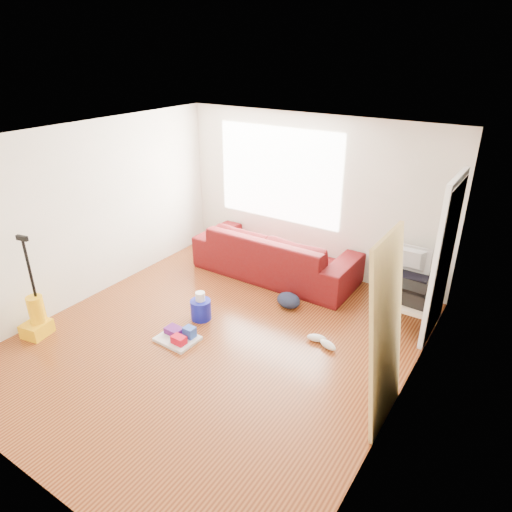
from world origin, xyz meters
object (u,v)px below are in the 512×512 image
Objects in this scene: backpack at (288,306)px; vacuum at (36,317)px; sofa at (275,275)px; side_table at (410,306)px; tv_stand at (402,286)px; bucket at (201,318)px; cleaning_tray at (179,336)px.

vacuum is (-2.36, -2.36, 0.25)m from backpack.
side_table is (2.26, -0.43, 0.37)m from sofa.
side_table is 1.66m from backpack.
bucket is at bearing -139.86° from tv_stand.
bucket is at bearing -115.12° from backpack.
vacuum reaches higher than backpack.
backpack is at bearing 62.80° from cleaning_tray.
vacuum is at bearing 61.45° from sofa.
vacuum is (-3.95, -2.68, -0.12)m from side_table.
sofa is at bearing 84.10° from bucket.
cleaning_tray reaches higher than backpack.
backpack is 0.27× the size of vacuum.
side_table is 1.49× the size of backpack.
sofa is 1.00m from backpack.
side_table reaches higher than backpack.
vacuum is at bearing -145.82° from side_table.
tv_stand reaches higher than sofa.
tv_stand is 0.77m from side_table.
cleaning_tray is at bearing 87.79° from sofa.
bucket is at bearing 32.44° from vacuum.
bucket is 0.54× the size of cleaning_tray.
tv_stand reaches higher than bucket.
bucket reaches higher than backpack.
tv_stand is 1.66m from backpack.
side_table is 1.95× the size of bucket.
cleaning_tray is (-2.35, -1.80, -0.32)m from side_table.
sofa is 1.93× the size of vacuum.
cleaning_tray is at bearing -80.94° from bucket.
tv_stand reaches higher than side_table.
side_table is at bearing 28.69° from backpack.
tv_stand is at bearing 50.61° from cleaning_tray.
sofa reaches higher than cleaning_tray.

